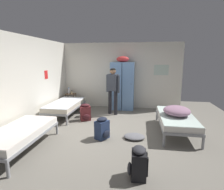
{
  "coord_description": "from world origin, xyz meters",
  "views": [
    {
      "loc": [
        0.78,
        -4.82,
        1.96
      ],
      "look_at": [
        0.0,
        0.25,
        0.95
      ],
      "focal_mm": 29.22,
      "sensor_mm": 36.0,
      "label": 1
    }
  ],
  "objects": [
    {
      "name": "backpack_maroon",
      "position": [
        -0.94,
        0.67,
        0.26
      ],
      "size": [
        0.39,
        0.4,
        0.55
      ],
      "color": "maroon",
      "rests_on": "ground_plane"
    },
    {
      "name": "bed_right",
      "position": [
        1.78,
        0.1,
        0.38
      ],
      "size": [
        0.9,
        1.9,
        0.49
      ],
      "color": "gray",
      "rests_on": "ground_plane"
    },
    {
      "name": "lotion_bottle",
      "position": [
        -1.96,
        2.16,
        0.63
      ],
      "size": [
        0.06,
        0.06,
        0.14
      ],
      "color": "beige",
      "rests_on": "shelf_unit"
    },
    {
      "name": "water_bottle",
      "position": [
        -2.11,
        2.22,
        0.68
      ],
      "size": [
        0.07,
        0.07,
        0.24
      ],
      "color": "white",
      "rests_on": "shelf_unit"
    },
    {
      "name": "locker_bank",
      "position": [
        0.11,
        2.22,
        0.97
      ],
      "size": [
        0.9,
        0.55,
        2.07
      ],
      "color": "#6B93C6",
      "rests_on": "ground_plane"
    },
    {
      "name": "shelf_unit",
      "position": [
        -2.03,
        2.2,
        0.35
      ],
      "size": [
        0.38,
        0.3,
        0.57
      ],
      "color": "brown",
      "rests_on": "ground_plane"
    },
    {
      "name": "bedding_heap",
      "position": [
        1.78,
        0.08,
        0.61
      ],
      "size": [
        0.7,
        0.78,
        0.24
      ],
      "color": "gray",
      "rests_on": "bed_right"
    },
    {
      "name": "ground_plane",
      "position": [
        0.0,
        0.0,
        0.0
      ],
      "size": [
        8.01,
        8.01,
        0.0
      ],
      "primitive_type": "plane",
      "color": "slate"
    },
    {
      "name": "bed_left_rear",
      "position": [
        -1.78,
        1.05,
        0.38
      ],
      "size": [
        0.9,
        1.9,
        0.49
      ],
      "color": "gray",
      "rests_on": "ground_plane"
    },
    {
      "name": "clothes_pile_grey",
      "position": [
        0.68,
        -0.49,
        0.05
      ],
      "size": [
        0.53,
        0.42,
        0.1
      ],
      "color": "slate",
      "rests_on": "ground_plane"
    },
    {
      "name": "person_traveler",
      "position": [
        -0.16,
        1.48,
        1.0
      ],
      "size": [
        0.5,
        0.32,
        1.66
      ],
      "color": "black",
      "rests_on": "ground_plane"
    },
    {
      "name": "backpack_black",
      "position": [
        0.79,
        -2.03,
        0.26
      ],
      "size": [
        0.35,
        0.33,
        0.55
      ],
      "color": "black",
      "rests_on": "ground_plane"
    },
    {
      "name": "backpack_navy",
      "position": [
        -0.11,
        -0.62,
        0.26
      ],
      "size": [
        0.41,
        0.4,
        0.55
      ],
      "color": "navy",
      "rests_on": "ground_plane"
    },
    {
      "name": "room_backdrop",
      "position": [
        -1.2,
        1.24,
        1.3
      ],
      "size": [
        4.78,
        5.07,
        2.6
      ],
      "color": "silver",
      "rests_on": "ground_plane"
    },
    {
      "name": "bed_left_front",
      "position": [
        -1.78,
        -1.45,
        0.38
      ],
      "size": [
        0.9,
        1.9,
        0.49
      ],
      "color": "gray",
      "rests_on": "ground_plane"
    }
  ]
}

